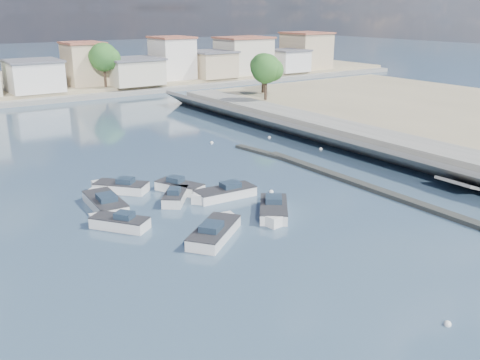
# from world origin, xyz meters

# --- Properties ---
(ground) EXTENTS (400.00, 400.00, 0.00)m
(ground) POSITION_xyz_m (0.00, 40.00, 0.00)
(ground) COLOR #2C4058
(ground) RESTS_ON ground
(seawall_walkway) EXTENTS (5.00, 90.00, 1.80)m
(seawall_walkway) POSITION_xyz_m (18.50, 13.00, 0.90)
(seawall_walkway) COLOR slate
(seawall_walkway) RESTS_ON ground
(breakwater) EXTENTS (2.00, 31.02, 0.35)m
(breakwater) POSITION_xyz_m (6.90, 12.69, 0.17)
(breakwater) COLOR black
(breakwater) RESTS_ON ground
(far_shore_land) EXTENTS (160.00, 40.00, 1.40)m
(far_shore_land) POSITION_xyz_m (0.00, 92.00, 0.70)
(far_shore_land) COLOR gray
(far_shore_land) RESTS_ON ground
(far_shore_quay) EXTENTS (160.00, 2.50, 0.80)m
(far_shore_quay) POSITION_xyz_m (0.00, 71.00, 0.40)
(far_shore_quay) COLOR slate
(far_shore_quay) RESTS_ON ground
(far_town) EXTENTS (113.01, 12.80, 8.35)m
(far_town) POSITION_xyz_m (10.71, 76.92, 4.93)
(far_town) COLOR beige
(far_town) RESTS_ON far_shore_land
(shore_trees) EXTENTS (74.56, 38.32, 7.92)m
(shore_trees) POSITION_xyz_m (8.34, 68.11, 6.22)
(shore_trees) COLOR #38281E
(shore_trees) RESTS_ON ground
(motorboat_a) EXTENTS (3.83, 4.35, 1.48)m
(motorboat_a) POSITION_xyz_m (-14.61, 13.50, 0.38)
(motorboat_a) COLOR silver
(motorboat_a) RESTS_ON ground
(motorboat_b) EXTENTS (3.60, 3.93, 1.48)m
(motorboat_b) POSITION_xyz_m (-8.39, 16.19, 0.38)
(motorboat_b) COLOR silver
(motorboat_b) RESTS_ON ground
(motorboat_c) EXTENTS (5.80, 2.26, 1.48)m
(motorboat_c) POSITION_xyz_m (-4.92, 14.49, 0.38)
(motorboat_c) COLOR silver
(motorboat_c) RESTS_ON ground
(motorboat_d) EXTENTS (4.68, 5.20, 1.48)m
(motorboat_d) POSITION_xyz_m (-3.77, 8.98, 0.38)
(motorboat_d) COLOR silver
(motorboat_d) RESTS_ON ground
(motorboat_e) EXTENTS (2.53, 6.17, 1.48)m
(motorboat_e) POSITION_xyz_m (-13.81, 18.18, 0.38)
(motorboat_e) COLOR silver
(motorboat_e) RESTS_ON ground
(motorboat_f) EXTENTS (4.43, 4.61, 1.48)m
(motorboat_f) POSITION_xyz_m (-11.40, 21.07, 0.38)
(motorboat_f) COLOR silver
(motorboat_f) RESTS_ON ground
(motorboat_g) EXTENTS (3.27, 4.73, 1.48)m
(motorboat_g) POSITION_xyz_m (-6.95, 17.79, 0.38)
(motorboat_g) COLOR silver
(motorboat_g) RESTS_ON ground
(motorboat_h) EXTENTS (5.58, 4.97, 1.48)m
(motorboat_h) POSITION_xyz_m (-9.53, 8.16, 0.38)
(motorboat_h) COLOR silver
(motorboat_h) RESTS_ON ground
(mooring_buoys) EXTENTS (19.18, 39.43, 0.39)m
(mooring_buoys) POSITION_xyz_m (4.85, 14.34, 0.05)
(mooring_buoys) COLOR white
(mooring_buoys) RESTS_ON ground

